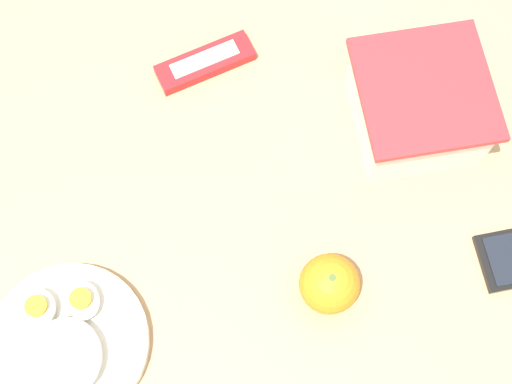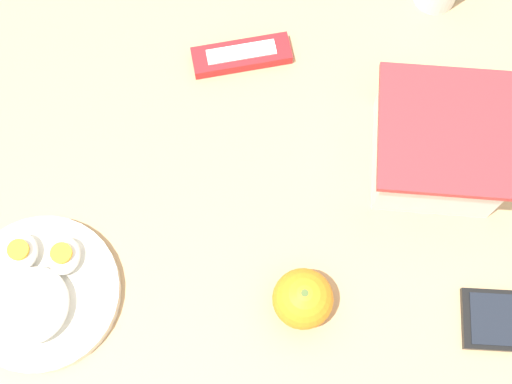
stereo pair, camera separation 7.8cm
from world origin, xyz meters
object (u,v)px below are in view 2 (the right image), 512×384
at_px(rice_plate, 39,292).
at_px(cell_phone, 511,321).
at_px(orange_fruit, 303,299).
at_px(candy_bar, 242,55).
at_px(food_container, 436,147).

distance_m(rice_plate, cell_phone, 0.62).
relative_size(orange_fruit, candy_bar, 0.51).
bearing_deg(food_container, rice_plate, -65.25).
distance_m(food_container, rice_plate, 0.56).
height_order(food_container, rice_plate, food_container).
bearing_deg(food_container, orange_fruit, -37.26).
bearing_deg(rice_plate, orange_fruit, 92.44).
xyz_separation_m(rice_plate, candy_bar, (-0.37, 0.23, -0.01)).
distance_m(orange_fruit, candy_bar, 0.38).
bearing_deg(rice_plate, candy_bar, 148.27).
distance_m(rice_plate, candy_bar, 0.44).
xyz_separation_m(candy_bar, cell_phone, (0.36, 0.38, -0.00)).
bearing_deg(orange_fruit, candy_bar, -163.00).
bearing_deg(rice_plate, cell_phone, 91.31).
bearing_deg(food_container, candy_bar, -116.74).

